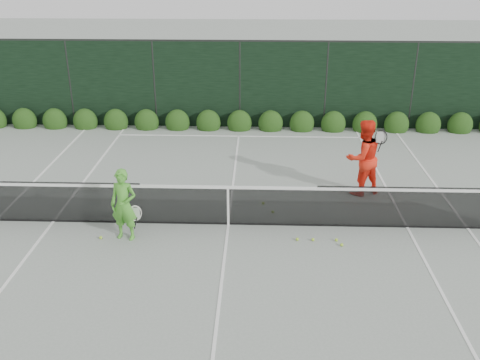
{
  "coord_description": "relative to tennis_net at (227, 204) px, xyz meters",
  "views": [
    {
      "loc": [
        0.65,
        -10.95,
        5.86
      ],
      "look_at": [
        0.26,
        0.3,
        1.0
      ],
      "focal_mm": 40.0,
      "sensor_mm": 36.0,
      "label": 1
    }
  ],
  "objects": [
    {
      "name": "player_woman",
      "position": [
        -2.19,
        -0.69,
        0.27
      ],
      "size": [
        0.67,
        0.49,
        1.61
      ],
      "rotation": [
        0.0,
        0.0,
        -0.2
      ],
      "color": "green",
      "rests_on": "ground"
    },
    {
      "name": "ground",
      "position": [
        0.02,
        0.0,
        -0.53
      ],
      "size": [
        80.0,
        80.0,
        0.0
      ],
      "primitive_type": "plane",
      "color": "gray",
      "rests_on": "ground"
    },
    {
      "name": "tennis_net",
      "position": [
        0.0,
        0.0,
        0.0
      ],
      "size": [
        12.9,
        0.1,
        1.07
      ],
      "color": "black",
      "rests_on": "ground"
    },
    {
      "name": "windscreen_fence",
      "position": [
        0.02,
        -2.71,
        0.98
      ],
      "size": [
        32.0,
        21.07,
        3.06
      ],
      "color": "black",
      "rests_on": "ground"
    },
    {
      "name": "court_lines",
      "position": [
        0.02,
        0.0,
        -0.53
      ],
      "size": [
        11.03,
        23.83,
        0.01
      ],
      "color": "white",
      "rests_on": "ground"
    },
    {
      "name": "player_man",
      "position": [
        3.37,
        1.86,
        0.47
      ],
      "size": [
        1.2,
        1.09,
        1.99
      ],
      "rotation": [
        0.0,
        0.0,
        3.58
      ],
      "color": "#FD2B15",
      "rests_on": "ground"
    },
    {
      "name": "tennis_balls",
      "position": [
        1.08,
        -0.29,
        -0.5
      ],
      "size": [
        5.34,
        2.06,
        0.07
      ],
      "color": "#A6D62F",
      "rests_on": "ground"
    },
    {
      "name": "hedge_row",
      "position": [
        0.02,
        7.15,
        -0.3
      ],
      "size": [
        31.66,
        0.65,
        0.94
      ],
      "color": "#14340E",
      "rests_on": "ground"
    }
  ]
}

